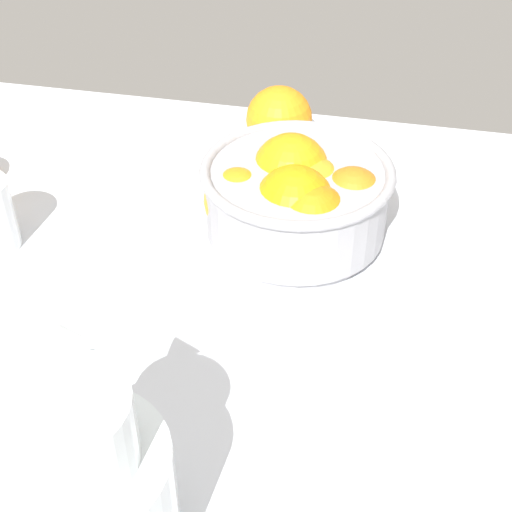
# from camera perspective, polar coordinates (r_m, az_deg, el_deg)

# --- Properties ---
(ground_plane) EXTENTS (1.35, 0.83, 0.03)m
(ground_plane) POSITION_cam_1_polar(r_m,az_deg,el_deg) (0.79, -1.21, -4.06)
(ground_plane) COLOR silver
(fruit_bowl) EXTENTS (0.21, 0.21, 0.12)m
(fruit_bowl) POSITION_cam_1_polar(r_m,az_deg,el_deg) (0.83, 3.07, 4.37)
(fruit_bowl) COLOR #99999E
(fruit_bowl) RESTS_ON ground_plane
(juice_pitcher) EXTENTS (0.13, 0.17, 0.18)m
(juice_pitcher) POSITION_cam_1_polar(r_m,az_deg,el_deg) (0.56, -12.91, -18.18)
(juice_pitcher) COLOR white
(juice_pitcher) RESTS_ON ground_plane
(loose_orange_1) EXTENTS (0.09, 0.09, 0.09)m
(loose_orange_1) POSITION_cam_1_polar(r_m,az_deg,el_deg) (1.01, 1.77, 10.36)
(loose_orange_1) COLOR orange
(loose_orange_1) RESTS_ON ground_plane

